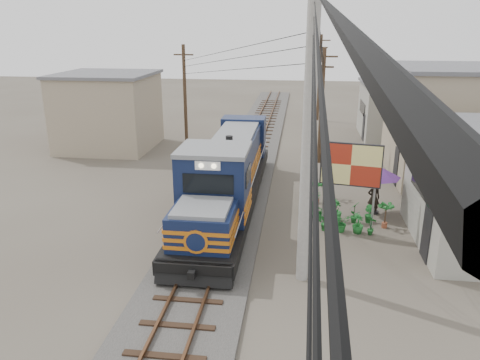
# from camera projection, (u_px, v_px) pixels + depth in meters

# --- Properties ---
(ground) EXTENTS (120.00, 120.00, 0.00)m
(ground) POSITION_uv_depth(u_px,v_px,m) (205.00, 265.00, 16.97)
(ground) COLOR #473F35
(ground) RESTS_ON ground
(ballast) EXTENTS (3.60, 70.00, 0.16)m
(ballast) POSITION_uv_depth(u_px,v_px,m) (240.00, 178.00, 26.36)
(ballast) COLOR #595651
(ballast) RESTS_ON ground
(track) EXTENTS (1.15, 70.00, 0.12)m
(track) POSITION_uv_depth(u_px,v_px,m) (240.00, 175.00, 26.30)
(track) COLOR #51331E
(track) RESTS_ON ground
(locomotive) EXTENTS (2.73, 14.84, 3.68)m
(locomotive) POSITION_uv_depth(u_px,v_px,m) (228.00, 176.00, 21.69)
(locomotive) COLOR black
(locomotive) RESTS_ON ground
(utility_pole_main) EXTENTS (0.40, 0.40, 10.00)m
(utility_pole_main) POSITION_uv_depth(u_px,v_px,m) (308.00, 136.00, 14.50)
(utility_pole_main) COLOR #9E9B93
(utility_pole_main) RESTS_ON ground
(wooden_pole_mid) EXTENTS (1.60, 0.24, 7.00)m
(wooden_pole_mid) POSITION_uv_depth(u_px,v_px,m) (322.00, 104.00, 28.44)
(wooden_pole_mid) COLOR #4C3826
(wooden_pole_mid) RESTS_ON ground
(wooden_pole_far) EXTENTS (1.60, 0.24, 7.50)m
(wooden_pole_far) POSITION_uv_depth(u_px,v_px,m) (319.00, 76.00, 41.50)
(wooden_pole_far) COLOR #4C3826
(wooden_pole_far) RESTS_ON ground
(wooden_pole_left) EXTENTS (1.60, 0.24, 7.00)m
(wooden_pole_left) POSITION_uv_depth(u_px,v_px,m) (185.00, 93.00, 33.36)
(wooden_pole_left) COLOR #4C3826
(wooden_pole_left) RESTS_ON ground
(power_lines) EXTENTS (9.65, 19.00, 3.30)m
(power_lines) POSITION_uv_depth(u_px,v_px,m) (233.00, 40.00, 22.59)
(power_lines) COLOR black
(power_lines) RESTS_ON ground
(shophouse_mid) EXTENTS (8.40, 7.35, 6.20)m
(shophouse_mid) POSITION_uv_depth(u_px,v_px,m) (469.00, 123.00, 25.76)
(shophouse_mid) COLOR gray
(shophouse_mid) RESTS_ON ground
(shophouse_back) EXTENTS (6.30, 6.30, 4.20)m
(shophouse_back) POSITION_uv_depth(u_px,v_px,m) (403.00, 110.00, 35.67)
(shophouse_back) COLOR gray
(shophouse_back) RESTS_ON ground
(shophouse_left) EXTENTS (6.30, 6.30, 5.20)m
(shophouse_left) POSITION_uv_depth(u_px,v_px,m) (108.00, 111.00, 32.42)
(shophouse_left) COLOR gray
(shophouse_left) RESTS_ON ground
(billboard) EXTENTS (2.44, 0.58, 3.81)m
(billboard) POSITION_uv_depth(u_px,v_px,m) (351.00, 167.00, 18.89)
(billboard) COLOR #99999E
(billboard) RESTS_ON ground
(market_umbrella) EXTENTS (2.09, 2.09, 2.28)m
(market_umbrella) POSITION_uv_depth(u_px,v_px,m) (378.00, 172.00, 21.00)
(market_umbrella) COLOR black
(market_umbrella) RESTS_ON ground
(vendor) EXTENTS (0.55, 0.37, 1.50)m
(vendor) POSITION_uv_depth(u_px,v_px,m) (374.00, 198.00, 21.37)
(vendor) COLOR black
(vendor) RESTS_ON ground
(plant_nursery) EXTENTS (3.37, 3.02, 1.08)m
(plant_nursery) POSITION_uv_depth(u_px,v_px,m) (330.00, 211.00, 20.63)
(plant_nursery) COLOR #1C6425
(plant_nursery) RESTS_ON ground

